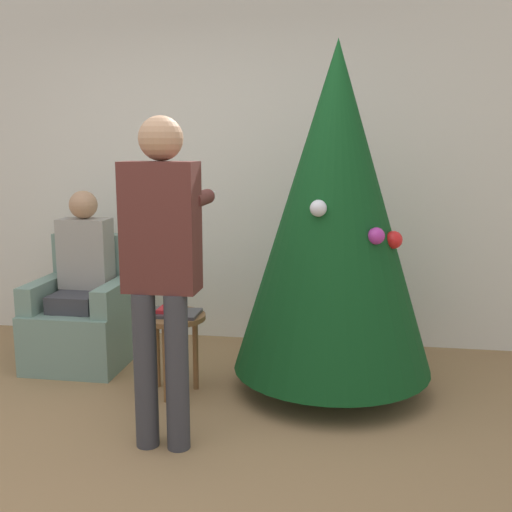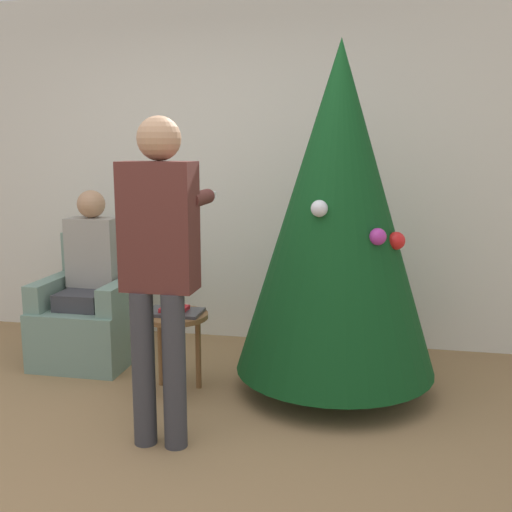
{
  "view_description": "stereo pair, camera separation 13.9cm",
  "coord_description": "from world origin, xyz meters",
  "px_view_note": "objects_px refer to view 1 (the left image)",
  "views": [
    {
      "loc": [
        1.03,
        -2.43,
        1.54
      ],
      "look_at": [
        0.5,
        0.81,
        0.94
      ],
      "focal_mm": 42.0,
      "sensor_mm": 36.0,
      "label": 1
    },
    {
      "loc": [
        1.17,
        -2.4,
        1.54
      ],
      "look_at": [
        0.5,
        0.81,
        0.94
      ],
      "focal_mm": 42.0,
      "sensor_mm": 36.0,
      "label": 2
    }
  ],
  "objects_px": {
    "christmas_tree": "(335,210)",
    "armchair": "(86,318)",
    "person_seated": "(82,271)",
    "person_standing": "(162,255)",
    "side_stool": "(172,327)"
  },
  "relations": [
    {
      "from": "christmas_tree",
      "to": "person_seated",
      "type": "bearing_deg",
      "value": 173.1
    },
    {
      "from": "christmas_tree",
      "to": "person_standing",
      "type": "distance_m",
      "value": 1.21
    },
    {
      "from": "person_seated",
      "to": "person_standing",
      "type": "xyz_separation_m",
      "value": [
        0.95,
        -1.08,
        0.33
      ]
    },
    {
      "from": "christmas_tree",
      "to": "person_standing",
      "type": "xyz_separation_m",
      "value": [
        -0.83,
        -0.86,
        -0.15
      ]
    },
    {
      "from": "christmas_tree",
      "to": "armchair",
      "type": "relative_size",
      "value": 2.41
    },
    {
      "from": "christmas_tree",
      "to": "person_seated",
      "type": "height_order",
      "value": "christmas_tree"
    },
    {
      "from": "person_standing",
      "to": "person_seated",
      "type": "bearing_deg",
      "value": 131.43
    },
    {
      "from": "christmas_tree",
      "to": "armchair",
      "type": "distance_m",
      "value": 1.98
    },
    {
      "from": "armchair",
      "to": "person_standing",
      "type": "xyz_separation_m",
      "value": [
        0.95,
        -1.1,
        0.69
      ]
    },
    {
      "from": "christmas_tree",
      "to": "side_stool",
      "type": "xyz_separation_m",
      "value": [
        -0.98,
        -0.23,
        -0.73
      ]
    },
    {
      "from": "person_seated",
      "to": "side_stool",
      "type": "height_order",
      "value": "person_seated"
    },
    {
      "from": "person_seated",
      "to": "person_standing",
      "type": "relative_size",
      "value": 0.73
    },
    {
      "from": "armchair",
      "to": "person_seated",
      "type": "distance_m",
      "value": 0.36
    },
    {
      "from": "armchair",
      "to": "side_stool",
      "type": "height_order",
      "value": "armchair"
    },
    {
      "from": "person_standing",
      "to": "christmas_tree",
      "type": "bearing_deg",
      "value": 46.01
    }
  ]
}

